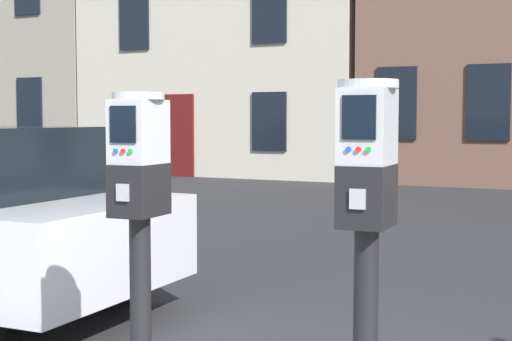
% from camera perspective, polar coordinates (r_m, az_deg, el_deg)
% --- Properties ---
extents(parking_meter_near_kerb, '(0.23, 0.26, 1.45)m').
position_cam_1_polar(parking_meter_near_kerb, '(3.17, -8.86, -2.30)').
color(parking_meter_near_kerb, black).
rests_on(parking_meter_near_kerb, sidewalk_slab).
extents(parking_meter_twin_adjacent, '(0.23, 0.26, 1.48)m').
position_cam_1_polar(parking_meter_twin_adjacent, '(2.72, 8.42, -2.91)').
color(parking_meter_twin_adjacent, black).
rests_on(parking_meter_twin_adjacent, sidewalk_slab).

